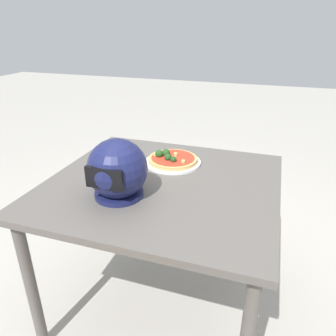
% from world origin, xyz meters
% --- Properties ---
extents(ground_plane, '(14.00, 14.00, 0.00)m').
position_xyz_m(ground_plane, '(0.00, 0.00, 0.00)').
color(ground_plane, '#B2ADA3').
extents(dining_table, '(1.03, 0.97, 0.73)m').
position_xyz_m(dining_table, '(0.00, 0.00, 0.64)').
color(dining_table, '#5B5651').
rests_on(dining_table, ground).
extents(pizza_plate, '(0.29, 0.29, 0.01)m').
position_xyz_m(pizza_plate, '(0.02, -0.21, 0.73)').
color(pizza_plate, white).
rests_on(pizza_plate, dining_table).
extents(pizza, '(0.25, 0.25, 0.05)m').
position_xyz_m(pizza, '(0.02, -0.21, 0.75)').
color(pizza, tan).
rests_on(pizza, pizza_plate).
extents(motorcycle_helmet, '(0.25, 0.25, 0.25)m').
position_xyz_m(motorcycle_helmet, '(0.13, 0.18, 0.85)').
color(motorcycle_helmet, '#191E4C').
rests_on(motorcycle_helmet, dining_table).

